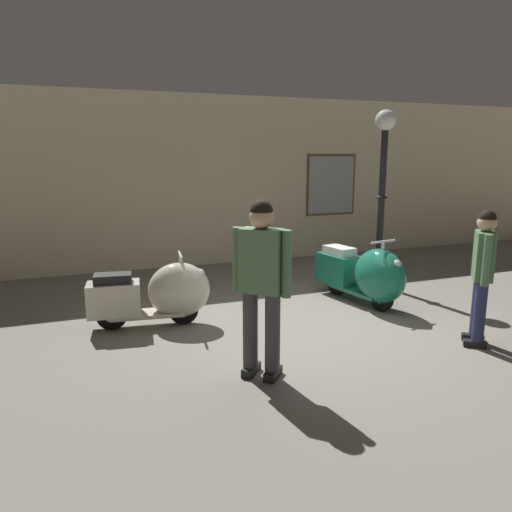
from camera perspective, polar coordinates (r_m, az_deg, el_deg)
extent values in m
plane|color=slate|center=(6.42, 5.71, -8.27)|extent=(60.00, 60.00, 0.00)
cube|color=beige|center=(9.93, -4.95, 8.72)|extent=(18.00, 0.20, 3.35)
cube|color=brown|center=(10.85, 8.78, 8.24)|extent=(1.17, 0.03, 1.31)
cube|color=#9E9E9E|center=(10.84, 8.82, 8.23)|extent=(1.09, 0.01, 1.23)
cylinder|color=black|center=(6.52, -8.50, -6.25)|extent=(0.39, 0.13, 0.38)
cylinder|color=silver|center=(6.52, -8.50, -6.25)|extent=(0.18, 0.11, 0.17)
cylinder|color=black|center=(6.51, -16.55, -6.64)|extent=(0.39, 0.13, 0.38)
cylinder|color=silver|center=(6.51, -16.55, -6.64)|extent=(0.18, 0.11, 0.17)
cube|color=beige|center=(6.51, -12.51, -6.62)|extent=(0.95, 0.46, 0.05)
ellipsoid|color=beige|center=(6.44, -9.00, -3.96)|extent=(0.86, 0.60, 0.73)
cube|color=beige|center=(6.45, -16.32, -4.85)|extent=(0.70, 0.46, 0.42)
cube|color=black|center=(6.38, -16.46, -2.53)|extent=(0.49, 0.33, 0.12)
sphere|color=silver|center=(6.41, -6.65, -2.11)|extent=(0.14, 0.14, 0.14)
cylinder|color=silver|center=(6.36, -8.83, -1.05)|extent=(0.04, 0.04, 0.27)
cylinder|color=silver|center=(6.33, -8.87, 0.14)|extent=(0.09, 0.42, 0.03)
cylinder|color=black|center=(7.21, 14.47, -4.63)|extent=(0.15, 0.42, 0.41)
cylinder|color=silver|center=(7.21, 14.47, -4.63)|extent=(0.13, 0.20, 0.19)
cylinder|color=black|center=(7.89, 9.42, -2.98)|extent=(0.15, 0.42, 0.41)
cylinder|color=silver|center=(7.89, 9.42, -2.98)|extent=(0.13, 0.20, 0.19)
cube|color=#196B51|center=(7.55, 11.82, -3.92)|extent=(0.54, 1.03, 0.05)
ellipsoid|color=#196B51|center=(7.17, 14.30, -2.28)|extent=(0.68, 0.95, 0.78)
cube|color=#196B51|center=(7.81, 9.67, -1.44)|extent=(0.53, 0.76, 0.45)
cube|color=silver|center=(7.75, 9.74, 0.64)|extent=(0.37, 0.54, 0.12)
sphere|color=silver|center=(6.93, 16.09, -1.03)|extent=(0.15, 0.15, 0.15)
cylinder|color=silver|center=(7.07, 14.63, 0.50)|extent=(0.05, 0.05, 0.29)
cylinder|color=silver|center=(7.04, 14.69, 1.65)|extent=(0.45, 0.11, 0.03)
cylinder|color=black|center=(8.61, 14.03, -2.74)|extent=(0.28, 0.28, 0.18)
cylinder|color=black|center=(8.39, 14.47, 5.86)|extent=(0.11, 0.11, 2.41)
torus|color=black|center=(8.38, 14.51, 6.68)|extent=(0.19, 0.19, 0.04)
sphere|color=white|center=(8.37, 14.96, 15.13)|extent=(0.34, 0.34, 0.34)
cube|color=black|center=(6.48, 24.06, -8.71)|extent=(0.26, 0.23, 0.08)
cylinder|color=#23284C|center=(6.36, 24.55, -5.05)|extent=(0.13, 0.13, 0.79)
cube|color=black|center=(6.29, 24.27, -9.37)|extent=(0.26, 0.23, 0.08)
cylinder|color=#23284C|center=(6.15, 24.78, -5.60)|extent=(0.13, 0.13, 0.79)
cube|color=#4C724C|center=(6.12, 25.14, 0.03)|extent=(0.38, 0.41, 0.56)
cylinder|color=#4C724C|center=(6.34, 24.87, 0.34)|extent=(0.09, 0.09, 0.58)
cylinder|color=#4C724C|center=(5.90, 25.41, -0.49)|extent=(0.09, 0.09, 0.58)
sphere|color=tan|center=(6.06, 25.45, 3.55)|extent=(0.21, 0.21, 0.21)
sphere|color=black|center=(6.05, 25.49, 3.99)|extent=(0.19, 0.19, 0.19)
cube|color=black|center=(5.02, 2.00, -13.60)|extent=(0.27, 0.28, 0.09)
cylinder|color=#38383D|center=(4.81, 1.95, -8.48)|extent=(0.15, 0.15, 0.88)
cube|color=black|center=(5.10, -0.57, -13.18)|extent=(0.27, 0.28, 0.09)
cylinder|color=#38383D|center=(4.90, -0.68, -8.12)|extent=(0.15, 0.15, 0.88)
cube|color=#4C724C|center=(4.67, 0.64, -0.57)|extent=(0.45, 0.44, 0.63)
cylinder|color=#4C724C|center=(4.58, 3.59, -0.96)|extent=(0.10, 0.10, 0.65)
cylinder|color=#4C724C|center=(4.77, -2.19, -0.45)|extent=(0.10, 0.10, 0.65)
sphere|color=tan|center=(4.59, 0.66, 4.62)|extent=(0.24, 0.24, 0.24)
sphere|color=black|center=(4.59, 0.66, 5.28)|extent=(0.22, 0.22, 0.22)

